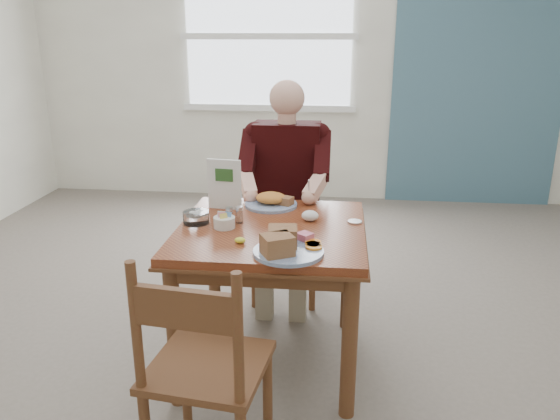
# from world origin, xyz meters

# --- Properties ---
(floor) EXTENTS (6.00, 6.00, 0.00)m
(floor) POSITION_xyz_m (0.00, 0.00, 0.00)
(floor) COLOR #675D53
(floor) RESTS_ON ground
(wall_back) EXTENTS (5.50, 0.00, 5.50)m
(wall_back) POSITION_xyz_m (0.00, 3.00, 1.40)
(wall_back) COLOR white
(wall_back) RESTS_ON ground
(accent_panel) EXTENTS (1.60, 0.02, 2.80)m
(accent_panel) POSITION_xyz_m (1.60, 2.98, 1.40)
(accent_panel) COLOR #446B7F
(accent_panel) RESTS_ON ground
(lemon_wedge) EXTENTS (0.05, 0.04, 0.03)m
(lemon_wedge) POSITION_xyz_m (-0.11, -0.23, 0.76)
(lemon_wedge) COLOR #EEF734
(lemon_wedge) RESTS_ON table
(napkin) EXTENTS (0.10, 0.09, 0.05)m
(napkin) POSITION_xyz_m (0.18, 0.11, 0.78)
(napkin) COLOR white
(napkin) RESTS_ON table
(metal_dish) EXTENTS (0.09, 0.09, 0.01)m
(metal_dish) POSITION_xyz_m (0.41, 0.10, 0.75)
(metal_dish) COLOR silver
(metal_dish) RESTS_ON table
(window) EXTENTS (1.72, 0.04, 1.42)m
(window) POSITION_xyz_m (-0.40, 2.97, 1.60)
(window) COLOR white
(window) RESTS_ON wall_back
(table) EXTENTS (0.92, 0.92, 0.75)m
(table) POSITION_xyz_m (0.00, 0.00, 0.64)
(table) COLOR brown
(table) RESTS_ON ground
(chair_far) EXTENTS (0.42, 0.42, 0.95)m
(chair_far) POSITION_xyz_m (0.00, 0.80, 0.48)
(chair_far) COLOR brown
(chair_far) RESTS_ON ground
(chair_near) EXTENTS (0.47, 0.47, 0.95)m
(chair_near) POSITION_xyz_m (-0.15, -0.81, 0.48)
(chair_near) COLOR brown
(chair_near) RESTS_ON ground
(diner) EXTENTS (0.53, 0.56, 1.39)m
(diner) POSITION_xyz_m (0.00, 0.71, 0.81)
(diner) COLOR gray
(diner) RESTS_ON chair_far
(near_plate) EXTENTS (0.39, 0.39, 0.10)m
(near_plate) POSITION_xyz_m (0.10, -0.32, 0.79)
(near_plate) COLOR white
(near_plate) RESTS_ON table
(far_plate) EXTENTS (0.37, 0.37, 0.08)m
(far_plate) POSITION_xyz_m (-0.04, 0.32, 0.78)
(far_plate) COLOR white
(far_plate) RESTS_ON table
(caddy) EXTENTS (0.11, 0.11, 0.08)m
(caddy) POSITION_xyz_m (-0.22, -0.04, 0.78)
(caddy) COLOR white
(caddy) RESTS_ON table
(shakers) EXTENTS (0.09, 0.05, 0.08)m
(shakers) POSITION_xyz_m (-0.19, 0.03, 0.79)
(shakers) COLOR white
(shakers) RESTS_ON table
(creamer) EXTENTS (0.16, 0.16, 0.06)m
(creamer) POSITION_xyz_m (-0.37, 0.01, 0.78)
(creamer) COLOR white
(creamer) RESTS_ON table
(menu) EXTENTS (0.18, 0.04, 0.27)m
(menu) POSITION_xyz_m (-0.28, 0.25, 0.89)
(menu) COLOR white
(menu) RESTS_ON table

